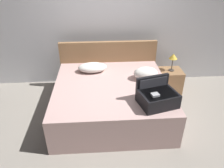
{
  "coord_description": "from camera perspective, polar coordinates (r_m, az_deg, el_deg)",
  "views": [
    {
      "loc": [
        -0.2,
        -2.67,
        2.38
      ],
      "look_at": [
        0.0,
        0.26,
        0.66
      ],
      "focal_mm": 34.97,
      "sensor_mm": 36.0,
      "label": 1
    }
  ],
  "objects": [
    {
      "name": "hard_case_large",
      "position": [
        3.13,
        11.8,
        -3.25
      ],
      "size": [
        0.59,
        0.53,
        0.36
      ],
      "rotation": [
        0.0,
        0.0,
        0.26
      ],
      "color": "black",
      "rests_on": "bed"
    },
    {
      "name": "bed",
      "position": [
        3.73,
        -0.14,
        -4.04
      ],
      "size": [
        1.87,
        1.8,
        0.56
      ],
      "primitive_type": "cube",
      "color": "#BC9993",
      "rests_on": "ground"
    },
    {
      "name": "pillow_near_headboard",
      "position": [
        3.75,
        8.79,
        2.78
      ],
      "size": [
        0.42,
        0.28,
        0.22
      ],
      "primitive_type": "ellipsoid",
      "rotation": [
        0.0,
        0.0,
        0.01
      ],
      "color": "white",
      "rests_on": "bed"
    },
    {
      "name": "back_wall",
      "position": [
        4.46,
        -1.25,
        16.2
      ],
      "size": [
        8.0,
        0.1,
        2.6
      ],
      "primitive_type": "cube",
      "color": "silver",
      "rests_on": "ground"
    },
    {
      "name": "table_lamp",
      "position": [
        4.31,
        15.72,
        6.7
      ],
      "size": [
        0.16,
        0.16,
        0.35
      ],
      "color": "#3F3833",
      "rests_on": "nightstand"
    },
    {
      "name": "pillow_center_head",
      "position": [
        3.99,
        -5.14,
        4.33
      ],
      "size": [
        0.53,
        0.32,
        0.17
      ],
      "primitive_type": "ellipsoid",
      "rotation": [
        0.0,
        0.0,
        0.04
      ],
      "color": "white",
      "rests_on": "bed"
    },
    {
      "name": "nightstand",
      "position": [
        4.52,
        14.84,
        0.8
      ],
      "size": [
        0.44,
        0.4,
        0.47
      ],
      "primitive_type": "cube",
      "color": "olive",
      "rests_on": "ground"
    },
    {
      "name": "ground_plane",
      "position": [
        3.58,
        0.29,
        -11.37
      ],
      "size": [
        12.0,
        12.0,
        0.0
      ],
      "primitive_type": "plane",
      "color": "gray"
    },
    {
      "name": "headboard",
      "position": [
        4.44,
        -0.94,
        5.03
      ],
      "size": [
        1.91,
        0.08,
        0.98
      ],
      "primitive_type": "cube",
      "color": "olive",
      "rests_on": "ground"
    }
  ]
}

